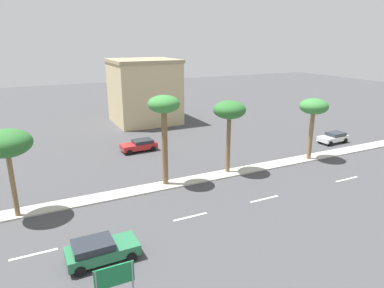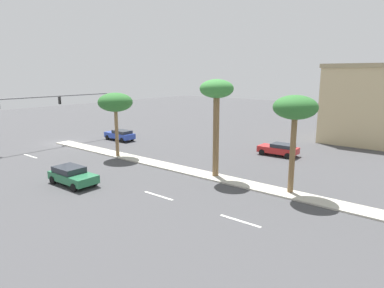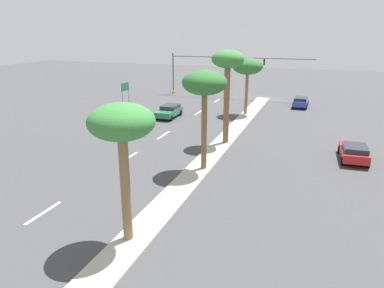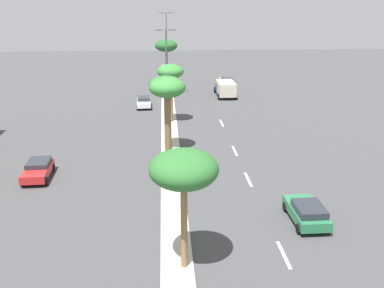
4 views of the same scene
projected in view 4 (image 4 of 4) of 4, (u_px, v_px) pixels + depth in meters
ground_plane at (170, 142)px, 44.01m from camera, size 160.00×160.00×0.00m
median_curb at (169, 117)px, 52.96m from camera, size 1.80×85.42×0.12m
lane_stripe_leading at (284, 255)px, 24.66m from camera, size 0.20×2.80×0.01m
lane_stripe_outboard at (248, 179)px, 34.85m from camera, size 0.20×2.80×0.01m
lane_stripe_mid at (235, 151)px, 41.34m from camera, size 0.20×2.80×0.01m
lane_stripe_front at (222, 123)px, 50.50m from camera, size 0.20×2.80×0.01m
palm_tree_leading at (184, 171)px, 21.66m from camera, size 3.55×3.55×6.64m
palm_tree_outboard at (167, 94)px, 32.75m from camera, size 2.78×2.78×8.13m
palm_tree_right at (166, 87)px, 39.30m from camera, size 3.12×3.12×7.11m
palm_tree_rear at (170, 73)px, 49.04m from camera, size 3.02×3.02×6.67m
palm_tree_inboard at (166, 47)px, 66.40m from camera, size 3.43×3.43×7.71m
street_lamp_far at (166, 57)px, 62.14m from camera, size 2.90×0.24×9.59m
street_lamp_rear at (166, 36)px, 87.75m from camera, size 2.90×0.24×11.02m
sedan_white_left at (144, 102)px, 57.55m from camera, size 2.08×3.96×1.32m
sedan_tan_inboard at (226, 81)px, 72.21m from camera, size 2.11×4.60×1.33m
sedan_red_trailing at (38, 169)px, 34.96m from camera, size 2.15×4.21×1.34m
sedan_green_leading at (307, 212)px, 28.00m from camera, size 2.12×4.26×1.40m
box_truck at (225, 88)px, 63.63m from camera, size 2.69×6.12×2.25m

